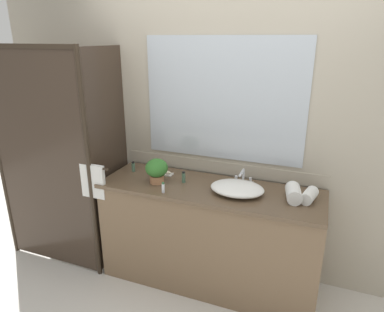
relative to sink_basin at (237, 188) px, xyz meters
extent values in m
plane|color=silver|center=(-0.23, 0.02, -0.94)|extent=(8.00, 8.00, 0.00)
cube|color=#B2A893|center=(-0.23, 0.36, 0.36)|extent=(4.40, 0.05, 2.60)
cube|color=#B2A893|center=(-0.23, 0.33, 0.02)|extent=(1.80, 0.01, 0.11)
cube|color=silver|center=(-0.23, 0.33, 0.62)|extent=(1.36, 0.01, 1.01)
cube|color=brown|center=(-0.23, 0.03, -0.50)|extent=(1.80, 0.56, 0.87)
cube|color=brown|center=(-0.23, 0.02, -0.05)|extent=(1.80, 0.58, 0.03)
cylinder|color=#2D2319|center=(-1.18, -0.25, 0.06)|extent=(0.04, 0.04, 2.00)
cube|color=#2D2319|center=(-1.68, -0.25, 1.04)|extent=(1.00, 0.04, 0.04)
cube|color=#382B21|center=(-1.68, -0.25, 0.06)|extent=(0.96, 0.01, 1.96)
cube|color=#382B21|center=(-1.18, 0.03, 0.06)|extent=(0.01, 0.57, 1.96)
cylinder|color=#2D2319|center=(-1.16, -0.24, 0.10)|extent=(0.32, 0.02, 0.02)
cube|color=white|center=(-1.16, -0.24, -0.03)|extent=(0.22, 0.04, 0.29)
ellipsoid|color=white|center=(0.00, 0.00, 0.00)|extent=(0.42, 0.32, 0.08)
cube|color=silver|center=(0.00, 0.20, -0.03)|extent=(0.17, 0.04, 0.02)
cylinder|color=silver|center=(0.00, 0.20, 0.03)|extent=(0.02, 0.02, 0.10)
cylinder|color=silver|center=(0.00, 0.13, 0.08)|extent=(0.02, 0.14, 0.02)
cylinder|color=silver|center=(-0.06, 0.20, 0.00)|extent=(0.02, 0.02, 0.04)
cylinder|color=silver|center=(0.06, 0.20, 0.00)|extent=(0.02, 0.02, 0.04)
cylinder|color=#B77A51|center=(-0.67, -0.04, -0.01)|extent=(0.12, 0.12, 0.07)
ellipsoid|color=#326F2A|center=(-0.67, -0.04, 0.09)|extent=(0.19, 0.19, 0.15)
cube|color=silver|center=(-0.66, 0.14, -0.03)|extent=(0.10, 0.07, 0.01)
ellipsoid|color=beige|center=(-0.66, 0.14, -0.02)|extent=(0.07, 0.04, 0.02)
cylinder|color=#4C7056|center=(-0.98, 0.11, 0.00)|extent=(0.03, 0.03, 0.08)
cylinder|color=black|center=(-0.98, 0.11, 0.04)|extent=(0.02, 0.02, 0.01)
cylinder|color=silver|center=(-0.54, -0.20, 0.00)|extent=(0.02, 0.02, 0.07)
cylinder|color=#2D6638|center=(-0.54, -0.20, 0.04)|extent=(0.02, 0.02, 0.01)
cylinder|color=#4C7056|center=(-0.46, 0.04, 0.00)|extent=(0.03, 0.03, 0.08)
cylinder|color=black|center=(-0.46, 0.04, 0.05)|extent=(0.02, 0.02, 0.01)
cylinder|color=white|center=(0.53, 0.05, 0.01)|extent=(0.13, 0.20, 0.09)
cylinder|color=white|center=(0.42, 0.03, 0.02)|extent=(0.15, 0.22, 0.11)
camera|label=1|loc=(0.55, -2.38, 1.11)|focal=32.11mm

